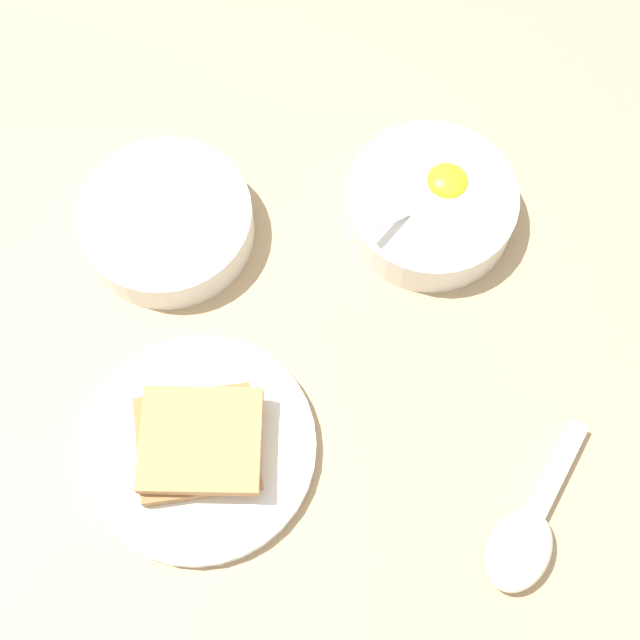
{
  "coord_description": "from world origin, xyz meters",
  "views": [
    {
      "loc": [
        -0.3,
        0.01,
        0.81
      ],
      "look_at": [
        0.01,
        0.07,
        0.02
      ],
      "focal_mm": 50.0,
      "sensor_mm": 36.0,
      "label": 1
    }
  ],
  "objects_px": {
    "soup_spoon": "(525,537)",
    "congee_bowl": "(167,221)",
    "egg_bowl": "(431,205)",
    "toast_plate": "(200,447)",
    "toast_sandwich": "(199,442)"
  },
  "relations": [
    {
      "from": "toast_plate",
      "to": "egg_bowl",
      "type": "bearing_deg",
      "value": -31.95
    },
    {
      "from": "toast_plate",
      "to": "congee_bowl",
      "type": "distance_m",
      "value": 0.23
    },
    {
      "from": "soup_spoon",
      "to": "congee_bowl",
      "type": "relative_size",
      "value": 1.01
    },
    {
      "from": "toast_plate",
      "to": "toast_sandwich",
      "type": "distance_m",
      "value": 0.03
    },
    {
      "from": "egg_bowl",
      "to": "toast_plate",
      "type": "bearing_deg",
      "value": 148.05
    },
    {
      "from": "toast_sandwich",
      "to": "soup_spoon",
      "type": "relative_size",
      "value": 0.77
    },
    {
      "from": "toast_plate",
      "to": "toast_sandwich",
      "type": "bearing_deg",
      "value": -107.64
    },
    {
      "from": "toast_plate",
      "to": "congee_bowl",
      "type": "xyz_separation_m",
      "value": [
        0.21,
        0.08,
        0.02
      ]
    },
    {
      "from": "egg_bowl",
      "to": "toast_sandwich",
      "type": "relative_size",
      "value": 1.29
    },
    {
      "from": "egg_bowl",
      "to": "toast_sandwich",
      "type": "xyz_separation_m",
      "value": [
        -0.28,
        0.17,
        0.01
      ]
    },
    {
      "from": "soup_spoon",
      "to": "congee_bowl",
      "type": "distance_m",
      "value": 0.45
    },
    {
      "from": "egg_bowl",
      "to": "toast_plate",
      "type": "distance_m",
      "value": 0.33
    },
    {
      "from": "egg_bowl",
      "to": "toast_sandwich",
      "type": "distance_m",
      "value": 0.33
    },
    {
      "from": "soup_spoon",
      "to": "toast_sandwich",
      "type": "bearing_deg",
      "value": 84.64
    },
    {
      "from": "toast_sandwich",
      "to": "toast_plate",
      "type": "bearing_deg",
      "value": 72.36
    }
  ]
}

